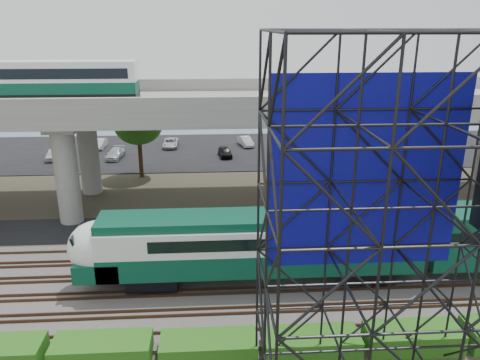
{
  "coord_description": "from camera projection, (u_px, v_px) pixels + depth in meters",
  "views": [
    {
      "loc": [
        1.34,
        -23.0,
        15.22
      ],
      "look_at": [
        3.16,
        6.0,
        5.47
      ],
      "focal_mm": 35.0,
      "sensor_mm": 36.0,
      "label": 1
    }
  ],
  "objects": [
    {
      "name": "ground",
      "position": [
        191.0,
        306.0,
        26.52
      ],
      "size": [
        140.0,
        140.0,
        0.0
      ],
      "primitive_type": "plane",
      "color": "#474233",
      "rests_on": "ground"
    },
    {
      "name": "ballast_bed",
      "position": [
        192.0,
        286.0,
        28.39
      ],
      "size": [
        90.0,
        12.0,
        0.2
      ],
      "primitive_type": "cube",
      "color": "slate",
      "rests_on": "ground"
    },
    {
      "name": "service_road",
      "position": [
        196.0,
        228.0,
        36.45
      ],
      "size": [
        90.0,
        5.0,
        0.08
      ],
      "primitive_type": "cube",
      "color": "black",
      "rests_on": "ground"
    },
    {
      "name": "parking_lot",
      "position": [
        201.0,
        151.0,
        58.68
      ],
      "size": [
        90.0,
        18.0,
        0.08
      ],
      "primitive_type": "cube",
      "color": "black",
      "rests_on": "ground"
    },
    {
      "name": "harbor_water",
      "position": [
        203.0,
        118.0,
        79.51
      ],
      "size": [
        140.0,
        40.0,
        0.03
      ],
      "primitive_type": "cube",
      "color": "slate",
      "rests_on": "ground"
    },
    {
      "name": "rail_tracks",
      "position": [
        192.0,
        283.0,
        28.33
      ],
      "size": [
        90.0,
        9.52,
        0.16
      ],
      "color": "#472D1E",
      "rests_on": "ballast_bed"
    },
    {
      "name": "commuter_train",
      "position": [
        297.0,
        241.0,
        27.88
      ],
      "size": [
        29.3,
        3.06,
        4.3
      ],
      "color": "black",
      "rests_on": "rail_tracks"
    },
    {
      "name": "overpass",
      "position": [
        185.0,
        112.0,
        39.0
      ],
      "size": [
        80.0,
        12.0,
        12.4
      ],
      "color": "#9E9B93",
      "rests_on": "ground"
    },
    {
      "name": "scaffold_tower",
      "position": [
        389.0,
        247.0,
        17.06
      ],
      "size": [
        9.36,
        6.36,
        15.0
      ],
      "color": "black",
      "rests_on": "ground"
    },
    {
      "name": "hedge_strip",
      "position": [
        209.0,
        346.0,
        22.34
      ],
      "size": [
        34.6,
        1.8,
        1.2
      ],
      "color": "#235914",
      "rests_on": "ground"
    },
    {
      "name": "trees",
      "position": [
        141.0,
        143.0,
        39.77
      ],
      "size": [
        40.94,
        16.94,
        7.69
      ],
      "color": "#382314",
      "rests_on": "ground"
    },
    {
      "name": "parked_cars",
      "position": [
        206.0,
        147.0,
        58.06
      ],
      "size": [
        36.03,
        9.37,
        1.21
      ],
      "color": "silver",
      "rests_on": "parking_lot"
    }
  ]
}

